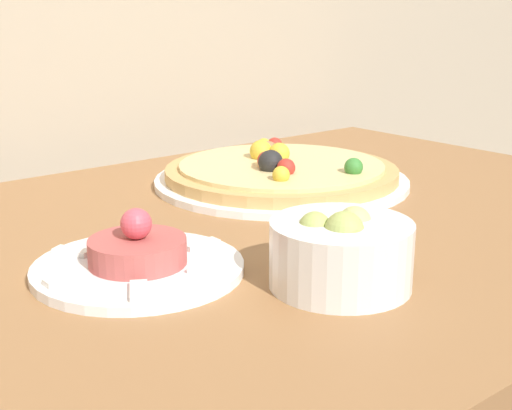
# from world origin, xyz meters

# --- Properties ---
(dining_table) EXTENTS (1.41, 0.82, 0.74)m
(dining_table) POSITION_xyz_m (0.00, 0.41, 0.65)
(dining_table) COLOR olive
(dining_table) RESTS_ON ground_plane
(pizza_plate) EXTENTS (0.38, 0.38, 0.06)m
(pizza_plate) POSITION_xyz_m (0.25, 0.54, 0.76)
(pizza_plate) COLOR white
(pizza_plate) RESTS_ON dining_table
(tartare_plate) EXTENTS (0.21, 0.21, 0.07)m
(tartare_plate) POSITION_xyz_m (-0.10, 0.36, 0.76)
(tartare_plate) COLOR white
(tartare_plate) RESTS_ON dining_table
(small_bowl) EXTENTS (0.14, 0.14, 0.08)m
(small_bowl) POSITION_xyz_m (0.03, 0.21, 0.78)
(small_bowl) COLOR white
(small_bowl) RESTS_ON dining_table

